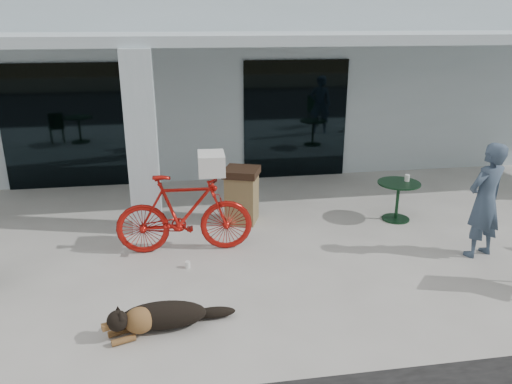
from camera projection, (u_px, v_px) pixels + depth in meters
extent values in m
plane|color=#BAB8B0|center=(250.00, 286.00, 7.03)|extent=(80.00, 80.00, 0.00)
cube|color=silver|center=(206.00, 67.00, 14.21)|extent=(22.00, 7.00, 4.50)
cube|color=black|center=(69.00, 127.00, 10.74)|extent=(2.80, 0.06, 2.70)
cube|color=black|center=(295.00, 120.00, 11.49)|extent=(2.40, 0.06, 2.70)
cube|color=silver|center=(142.00, 144.00, 8.43)|extent=(0.50, 0.50, 3.12)
cube|color=silver|center=(221.00, 38.00, 9.32)|extent=(22.00, 2.80, 0.18)
imported|color=#A6130D|center=(184.00, 214.00, 7.88)|extent=(2.17, 0.68, 1.29)
cube|color=white|center=(211.00, 163.00, 7.67)|extent=(0.42, 0.56, 0.32)
cylinder|color=white|center=(188.00, 265.00, 7.52)|extent=(0.10, 0.10, 0.10)
imported|color=#394A60|center=(485.00, 201.00, 7.66)|extent=(0.77, 0.63, 1.84)
cylinder|color=white|center=(407.00, 178.00, 9.17)|extent=(0.11, 0.11, 0.12)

